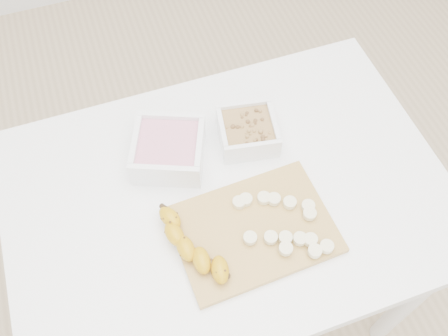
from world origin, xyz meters
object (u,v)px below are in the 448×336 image
object	(u,v)px
table	(228,212)
banana	(193,247)
cutting_board	(254,230)
bowl_yogurt	(169,149)
bowl_granola	(248,131)

from	to	relation	value
table	banana	distance (m)	0.21
cutting_board	bowl_yogurt	bearing A→B (deg)	115.93
cutting_board	banana	xyz separation A→B (m)	(-0.14, -0.01, 0.03)
bowl_granola	banana	bearing A→B (deg)	-131.41
table	bowl_granola	size ratio (longest dim) A/B	6.47
table	bowl_granola	xyz separation A→B (m)	(0.09, 0.13, 0.13)
bowl_yogurt	bowl_granola	size ratio (longest dim) A/B	1.35
table	cutting_board	xyz separation A→B (m)	(0.02, -0.11, 0.10)
table	cutting_board	bearing A→B (deg)	-80.01
bowl_yogurt	bowl_granola	xyz separation A→B (m)	(0.19, -0.01, -0.01)
banana	table	bearing A→B (deg)	32.10
table	banana	world-z (taller)	banana
table	bowl_granola	world-z (taller)	bowl_granola
bowl_yogurt	cutting_board	size ratio (longest dim) A/B	0.62
bowl_granola	cutting_board	xyz separation A→B (m)	(-0.07, -0.23, -0.02)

